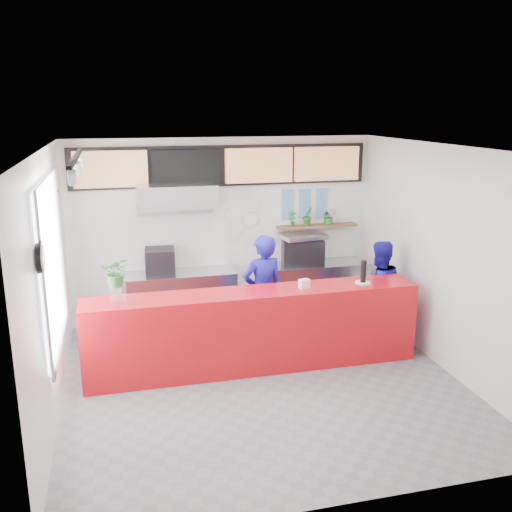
{
  "coord_description": "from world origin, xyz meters",
  "views": [
    {
      "loc": [
        -1.73,
        -6.56,
        3.47
      ],
      "look_at": [
        0.1,
        0.7,
        1.5
      ],
      "focal_mm": 40.0,
      "sensor_mm": 36.0,
      "label": 1
    }
  ],
  "objects_px": {
    "service_counter": "(254,330)",
    "staff_center": "(263,293)",
    "panini_oven": "(160,261)",
    "pepper_mill": "(363,271)",
    "espresso_machine": "(303,252)",
    "staff_right": "(378,291)"
  },
  "relations": [
    {
      "from": "espresso_machine",
      "to": "staff_right",
      "type": "height_order",
      "value": "staff_right"
    },
    {
      "from": "service_counter",
      "to": "panini_oven",
      "type": "xyz_separation_m",
      "value": [
        -1.09,
        1.8,
        0.55
      ]
    },
    {
      "from": "espresso_machine",
      "to": "pepper_mill",
      "type": "bearing_deg",
      "value": -70.97
    },
    {
      "from": "pepper_mill",
      "to": "espresso_machine",
      "type": "bearing_deg",
      "value": 98.21
    },
    {
      "from": "service_counter",
      "to": "panini_oven",
      "type": "distance_m",
      "value": 2.17
    },
    {
      "from": "service_counter",
      "to": "espresso_machine",
      "type": "distance_m",
      "value": 2.28
    },
    {
      "from": "service_counter",
      "to": "pepper_mill",
      "type": "distance_m",
      "value": 1.7
    },
    {
      "from": "staff_center",
      "to": "staff_right",
      "type": "distance_m",
      "value": 1.79
    },
    {
      "from": "panini_oven",
      "to": "staff_center",
      "type": "height_order",
      "value": "staff_center"
    },
    {
      "from": "service_counter",
      "to": "panini_oven",
      "type": "height_order",
      "value": "panini_oven"
    },
    {
      "from": "panini_oven",
      "to": "staff_right",
      "type": "xyz_separation_m",
      "value": [
        3.15,
        -1.27,
        -0.33
      ]
    },
    {
      "from": "staff_center",
      "to": "staff_right",
      "type": "bearing_deg",
      "value": 166.56
    },
    {
      "from": "staff_center",
      "to": "pepper_mill",
      "type": "relative_size",
      "value": 5.6
    },
    {
      "from": "service_counter",
      "to": "staff_center",
      "type": "relative_size",
      "value": 2.62
    },
    {
      "from": "espresso_machine",
      "to": "pepper_mill",
      "type": "distance_m",
      "value": 1.85
    },
    {
      "from": "panini_oven",
      "to": "pepper_mill",
      "type": "relative_size",
      "value": 1.48
    },
    {
      "from": "panini_oven",
      "to": "staff_right",
      "type": "relative_size",
      "value": 0.29
    },
    {
      "from": "espresso_machine",
      "to": "staff_center",
      "type": "distance_m",
      "value": 1.58
    },
    {
      "from": "service_counter",
      "to": "panini_oven",
      "type": "relative_size",
      "value": 9.88
    },
    {
      "from": "panini_oven",
      "to": "pepper_mill",
      "type": "xyz_separation_m",
      "value": [
        2.63,
        -1.82,
        0.16
      ]
    },
    {
      "from": "service_counter",
      "to": "staff_center",
      "type": "xyz_separation_m",
      "value": [
        0.28,
        0.6,
        0.31
      ]
    },
    {
      "from": "panini_oven",
      "to": "staff_center",
      "type": "xyz_separation_m",
      "value": [
        1.36,
        -1.2,
        -0.24
      ]
    }
  ]
}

